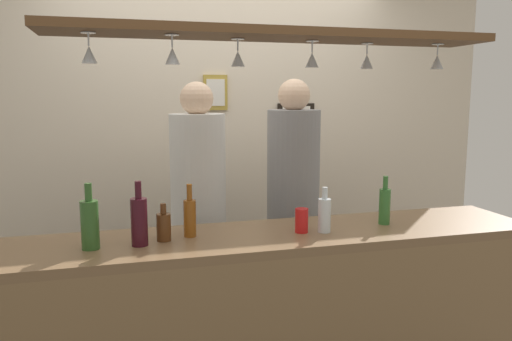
{
  "coord_description": "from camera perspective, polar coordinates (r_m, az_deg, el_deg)",
  "views": [
    {
      "loc": [
        -0.76,
        -2.67,
        1.64
      ],
      "look_at": [
        0.0,
        0.1,
        1.21
      ],
      "focal_mm": 35.2,
      "sensor_mm": 36.0,
      "label": 1
    }
  ],
  "objects": [
    {
      "name": "bottle_beer_brown_stubby",
      "position": [
        2.42,
        -10.45,
        -6.24
      ],
      "size": [
        0.07,
        0.07,
        0.18
      ],
      "color": "#512D14",
      "rests_on": "bar_counter"
    },
    {
      "name": "bottle_beer_green_import",
      "position": [
        2.76,
        14.41,
        -3.83
      ],
      "size": [
        0.06,
        0.06,
        0.26
      ],
      "color": "#336B2D",
      "rests_on": "bar_counter"
    },
    {
      "name": "hanging_wineglass_center_left",
      "position": [
        2.48,
        -2.08,
        12.68
      ],
      "size": [
        0.07,
        0.07,
        0.13
      ],
      "color": "silver",
      "rests_on": "overhead_glass_rack"
    },
    {
      "name": "hanging_wineglass_far_left",
      "position": [
        2.35,
        -18.43,
        12.49
      ],
      "size": [
        0.07,
        0.07,
        0.13
      ],
      "color": "silver",
      "rests_on": "overhead_glass_rack"
    },
    {
      "name": "hanging_wineglass_center",
      "position": [
        2.59,
        6.38,
        12.47
      ],
      "size": [
        0.07,
        0.07,
        0.13
      ],
      "color": "silver",
      "rests_on": "overhead_glass_rack"
    },
    {
      "name": "picture_frame_lower_pair",
      "position": [
        3.97,
        4.56,
        6.31
      ],
      "size": [
        0.3,
        0.02,
        0.18
      ],
      "color": "black",
      "rests_on": "back_wall"
    },
    {
      "name": "bottle_soda_clear",
      "position": [
        2.55,
        7.78,
        -4.94
      ],
      "size": [
        0.06,
        0.06,
        0.23
      ],
      "color": "silver",
      "rests_on": "bar_counter"
    },
    {
      "name": "drink_can",
      "position": [
        2.54,
        5.21,
        -5.67
      ],
      "size": [
        0.07,
        0.07,
        0.12
      ],
      "primitive_type": "cylinder",
      "color": "red",
      "rests_on": "bar_counter"
    },
    {
      "name": "hanging_wineglass_center_right",
      "position": [
        2.76,
        12.47,
        12.08
      ],
      "size": [
        0.07,
        0.07,
        0.13
      ],
      "color": "silver",
      "rests_on": "overhead_glass_rack"
    },
    {
      "name": "picture_frame_crest",
      "position": [
        3.8,
        -4.63,
        8.83
      ],
      "size": [
        0.18,
        0.02,
        0.26
      ],
      "color": "#B29338",
      "rests_on": "back_wall"
    },
    {
      "name": "bar_counter",
      "position": [
        2.51,
        3.77,
        -14.67
      ],
      "size": [
        2.7,
        0.55,
        0.96
      ],
      "color": "brown",
      "rests_on": "ground_plane"
    },
    {
      "name": "overhead_glass_rack",
      "position": [
        2.51,
        2.51,
        15.19
      ],
      "size": [
        2.2,
        0.36,
        0.04
      ],
      "primitive_type": "cube",
      "color": "brown"
    },
    {
      "name": "hanging_wineglass_left",
      "position": [
        2.34,
        -9.48,
        12.82
      ],
      "size": [
        0.07,
        0.07,
        0.13
      ],
      "color": "silver",
      "rests_on": "overhead_glass_rack"
    },
    {
      "name": "person_left_white_patterned_shirt",
      "position": [
        3.12,
        -6.57,
        -2.59
      ],
      "size": [
        0.34,
        0.34,
        1.72
      ],
      "color": "#2D334C",
      "rests_on": "ground_plane"
    },
    {
      "name": "hanging_wineglass_right",
      "position": [
        2.9,
        19.88,
        11.6
      ],
      "size": [
        0.07,
        0.07,
        0.13
      ],
      "color": "silver",
      "rests_on": "overhead_glass_rack"
    },
    {
      "name": "bottle_champagne_green",
      "position": [
        2.37,
        -18.36,
        -5.71
      ],
      "size": [
        0.08,
        0.08,
        0.3
      ],
      "color": "#2D5623",
      "rests_on": "bar_counter"
    },
    {
      "name": "bottle_beer_amber_tall",
      "position": [
        2.47,
        -7.53,
        -5.2
      ],
      "size": [
        0.06,
        0.06,
        0.26
      ],
      "color": "brown",
      "rests_on": "bar_counter"
    },
    {
      "name": "back_wall",
      "position": [
        3.87,
        -3.94,
        3.51
      ],
      "size": [
        4.4,
        0.06,
        2.6
      ],
      "primitive_type": "cube",
      "color": "beige",
      "rests_on": "ground_plane"
    },
    {
      "name": "person_right_grey_shirt",
      "position": [
        3.27,
        4.24,
        -1.8
      ],
      "size": [
        0.34,
        0.34,
        1.74
      ],
      "color": "#2D334C",
      "rests_on": "ground_plane"
    },
    {
      "name": "bottle_wine_dark_red",
      "position": [
        2.36,
        -13.13,
        -5.54
      ],
      "size": [
        0.08,
        0.08,
        0.3
      ],
      "color": "#380F19",
      "rests_on": "bar_counter"
    }
  ]
}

